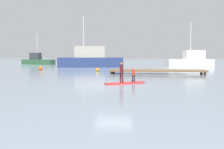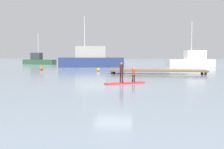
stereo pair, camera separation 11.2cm
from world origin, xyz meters
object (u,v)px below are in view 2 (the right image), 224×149
object	(u,v)px
paddler_child_solo	(134,74)
mooring_buoy_mid	(41,68)
fishing_boat_green_midground	(39,61)
paddler_adult	(122,71)
fishing_boat_white_large	(91,59)
mooring_buoy_near	(98,70)
paddleboard_near	(125,83)
motor_boat_small_navy	(192,61)

from	to	relation	value
paddler_child_solo	mooring_buoy_mid	bearing A→B (deg)	130.80
fishing_boat_green_midground	paddler_adult	bearing A→B (deg)	-59.80
paddler_adult	fishing_boat_white_large	xyz separation A→B (m)	(-7.32, 25.45, 0.41)
fishing_boat_white_large	mooring_buoy_near	bearing A→B (deg)	-74.37
paddleboard_near	fishing_boat_white_large	distance (m)	26.42
paddler_adult	mooring_buoy_near	xyz separation A→B (m)	(-4.18, 14.23, -0.74)
mooring_buoy_mid	paddleboard_near	bearing A→B (deg)	-51.29
paddler_adult	paddler_child_solo	size ratio (longest dim) A/B	1.52
paddler_child_solo	motor_boat_small_navy	bearing A→B (deg)	71.83
paddler_adult	motor_boat_small_navy	size ratio (longest dim) A/B	0.19
fishing_boat_white_large	mooring_buoy_near	distance (m)	11.72
motor_boat_small_navy	mooring_buoy_near	bearing A→B (deg)	-135.16
paddler_child_solo	mooring_buoy_near	bearing A→B (deg)	110.31
paddler_adult	paddler_child_solo	bearing A→B (deg)	34.29
paddler_child_solo	mooring_buoy_mid	world-z (taller)	paddler_child_solo
motor_boat_small_navy	mooring_buoy_near	distance (m)	19.96
mooring_buoy_mid	paddler_child_solo	bearing A→B (deg)	-49.20
motor_boat_small_navy	mooring_buoy_near	xyz separation A→B (m)	(-14.14, -14.06, -0.84)
paddleboard_near	fishing_boat_white_large	world-z (taller)	fishing_boat_white_large
fishing_boat_white_large	fishing_boat_green_midground	world-z (taller)	fishing_boat_white_large
paddleboard_near	fishing_boat_green_midground	size ratio (longest dim) A/B	0.39
paddler_child_solo	mooring_buoy_near	distance (m)	14.54
fishing_boat_green_midground	motor_boat_small_navy	bearing A→B (deg)	-14.23
fishing_boat_green_midground	mooring_buoy_near	bearing A→B (deg)	-52.43
fishing_boat_white_large	motor_boat_small_navy	xyz separation A→B (m)	(17.28, 2.83, -0.30)
paddleboard_near	paddler_child_solo	size ratio (longest dim) A/B	2.74
paddleboard_near	paddler_adult	xyz separation A→B (m)	(-0.25, -0.17, 0.91)
fishing_boat_white_large	mooring_buoy_mid	world-z (taller)	fishing_boat_white_large
paddleboard_near	paddler_adult	world-z (taller)	paddler_adult
mooring_buoy_near	mooring_buoy_mid	distance (m)	8.55
motor_boat_small_navy	mooring_buoy_mid	xyz separation A→B (m)	(-22.48, -12.18, -0.81)
paddleboard_near	motor_boat_small_navy	xyz separation A→B (m)	(9.71, 28.11, 1.01)
paddler_child_solo	fishing_boat_green_midground	xyz separation A→B (m)	(-21.91, 35.56, 0.13)
fishing_boat_green_midground	paddler_child_solo	bearing A→B (deg)	-58.36
mooring_buoy_mid	fishing_boat_white_large	bearing A→B (deg)	60.92
paddler_adult	mooring_buoy_mid	size ratio (longest dim) A/B	3.25
paddler_child_solo	fishing_boat_white_large	bearing A→B (deg)	108.23
motor_boat_small_navy	paddler_child_solo	bearing A→B (deg)	-108.17
paddler_adult	mooring_buoy_mid	world-z (taller)	paddler_adult
fishing_boat_white_large	mooring_buoy_mid	bearing A→B (deg)	-119.08
fishing_boat_white_large	motor_boat_small_navy	size ratio (longest dim) A/B	1.29
paddler_adult	paddler_child_solo	distance (m)	1.08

